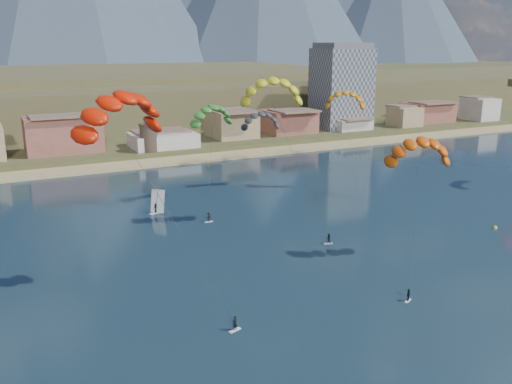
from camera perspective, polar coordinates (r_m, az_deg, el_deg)
ground at (r=67.86m, az=12.67°, el=-14.71°), size 2400.00×2400.00×0.00m
beach at (r=158.98m, az=-12.10°, el=2.94°), size 2200.00×12.00×0.90m
land at (r=606.74m, az=-23.50°, el=10.99°), size 2200.00×900.00×4.00m
foothills at (r=284.73m, az=-14.49°, el=9.98°), size 940.00×210.00×18.00m
apartment_tower at (r=212.84m, az=9.02°, el=10.96°), size 20.00×16.00×32.00m
watchtower at (r=166.70m, az=-11.27°, el=5.70°), size 5.82×5.82×8.60m
kitesurfer_red at (r=68.65m, az=-14.24°, el=8.71°), size 17.24×19.08×30.97m
kitesurfer_yellow at (r=98.82m, az=1.77°, el=10.98°), size 12.85×18.06×30.02m
kitesurfer_orange at (r=87.14m, az=16.88°, el=4.57°), size 17.80×16.43×23.61m
kitesurfer_green at (r=115.69m, az=-4.71°, el=8.32°), size 12.82×16.77×23.87m
distant_kite_dark at (r=127.48m, az=0.50°, el=7.86°), size 10.19×6.48×19.98m
distant_kite_orange at (r=127.32m, az=9.42°, el=9.91°), size 10.15×8.75×24.73m
windsurfer at (r=112.30m, az=-10.46°, el=-1.45°), size 2.84×3.11×4.89m
buoy at (r=111.46m, az=23.95°, el=-3.46°), size 0.76×0.76×0.76m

